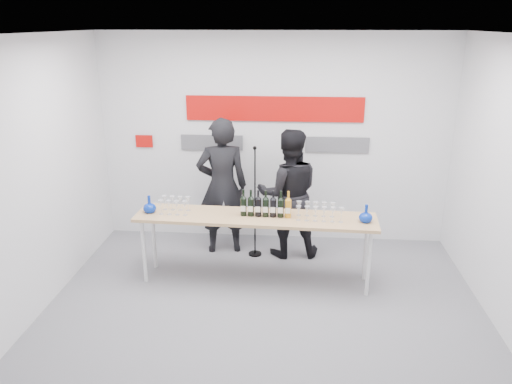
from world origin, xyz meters
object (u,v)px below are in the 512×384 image
(mic_stand, at_px, (255,223))
(presenter_left, at_px, (222,186))
(presenter_right, at_px, (289,194))
(tasting_table, at_px, (255,221))

(mic_stand, bearing_deg, presenter_left, 144.77)
(presenter_right, distance_m, mic_stand, 0.62)
(presenter_left, xyz_separation_m, mic_stand, (0.46, -0.12, -0.48))
(presenter_right, bearing_deg, mic_stand, 2.82)
(presenter_left, relative_size, presenter_right, 1.07)
(presenter_left, xyz_separation_m, presenter_right, (0.92, -0.04, -0.07))
(tasting_table, xyz_separation_m, presenter_left, (-0.53, 0.86, 0.15))
(presenter_right, xyz_separation_m, mic_stand, (-0.45, -0.08, -0.41))
(mic_stand, bearing_deg, presenter_right, -10.29)
(presenter_right, relative_size, mic_stand, 1.13)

